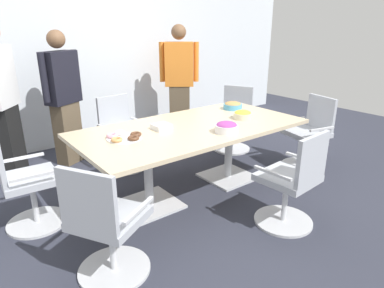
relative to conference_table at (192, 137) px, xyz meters
The scene contains 17 objects.
ground_plane 0.63m from the conference_table, ahead, with size 10.00×10.00×0.01m, color #2D303D.
back_wall 2.52m from the conference_table, 90.00° to the left, with size 8.00×0.10×2.80m, color silver.
conference_table is the anchor object (origin of this frame).
office_chair_0 1.15m from the conference_table, 75.09° to the right, with size 0.58×0.58×0.91m.
office_chair_1 1.66m from the conference_table, 13.04° to the right, with size 0.64×0.64×0.91m.
office_chair_2 1.50m from the conference_table, 27.99° to the left, with size 0.72×0.72×0.91m.
office_chair_3 1.15m from the conference_table, 105.01° to the left, with size 0.60×0.60×0.91m.
office_chair_4 1.66m from the conference_table, 167.27° to the left, with size 0.57×0.57×0.91m.
office_chair_5 1.50m from the conference_table, 151.85° to the right, with size 0.74×0.74×0.91m.
person_standing_0 2.25m from the conference_table, 131.47° to the left, with size 0.44×0.53×1.80m.
person_standing_1 1.85m from the conference_table, 115.13° to the left, with size 0.58×0.40×1.70m.
person_standing_2 1.96m from the conference_table, 58.15° to the left, with size 0.54×0.44×1.76m.
snack_bowl_chips_yellow 0.66m from the conference_table, 10.95° to the right, with size 0.21×0.21×0.10m.
snack_bowl_cookies 0.92m from the conference_table, 17.85° to the left, with size 0.23×0.23×0.10m.
snack_bowl_candy_mix 0.44m from the conference_table, 70.64° to the right, with size 0.23×0.23×0.11m.
donut_platter 0.77m from the conference_table, behind, with size 0.33×0.33×0.04m.
napkin_pile 0.36m from the conference_table, 162.84° to the left, with size 0.17×0.17×0.06m, color white.
Camera 1 is at (-2.07, -2.67, 1.76)m, focal length 31.45 mm.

